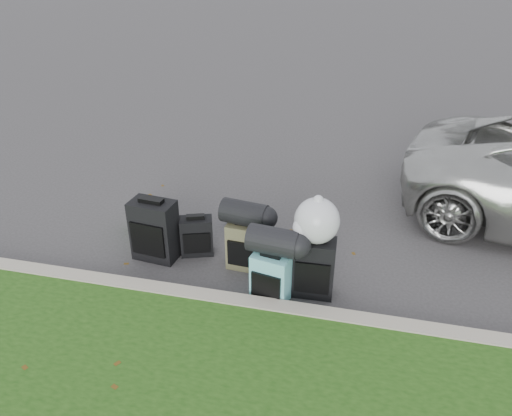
% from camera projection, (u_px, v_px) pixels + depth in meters
% --- Properties ---
extents(ground, '(120.00, 120.00, 0.00)m').
position_uv_depth(ground, '(260.00, 257.00, 6.01)').
color(ground, '#383535').
rests_on(ground, ground).
extents(curb, '(120.00, 0.18, 0.15)m').
position_uv_depth(curb, '(239.00, 304.00, 5.12)').
color(curb, '#9E937F').
rests_on(curb, ground).
extents(suitcase_small_black, '(0.43, 0.33, 0.48)m').
position_uv_depth(suitcase_small_black, '(197.00, 236.00, 5.97)').
color(suitcase_small_black, black).
rests_on(suitcase_small_black, ground).
extents(suitcase_large_black_left, '(0.55, 0.36, 0.74)m').
position_uv_depth(suitcase_large_black_left, '(155.00, 230.00, 5.84)').
color(suitcase_large_black_left, black).
rests_on(suitcase_large_black_left, ground).
extents(suitcase_olive, '(0.43, 0.28, 0.57)m').
position_uv_depth(suitcase_olive, '(246.00, 246.00, 5.71)').
color(suitcase_olive, '#45432B').
rests_on(suitcase_olive, ground).
extents(suitcase_teal, '(0.42, 0.30, 0.55)m').
position_uv_depth(suitcase_teal, '(271.00, 278.00, 5.18)').
color(suitcase_teal, '#56A6AA').
rests_on(suitcase_teal, ground).
extents(suitcase_large_black_right, '(0.45, 0.28, 0.66)m').
position_uv_depth(suitcase_large_black_right, '(313.00, 267.00, 5.26)').
color(suitcase_large_black_right, black).
rests_on(suitcase_large_black_right, ground).
extents(tote_green, '(0.37, 0.32, 0.36)m').
position_uv_depth(tote_green, '(143.00, 218.00, 6.48)').
color(tote_green, '#22831D').
rests_on(tote_green, ground).
extents(tote_navy, '(0.27, 0.22, 0.26)m').
position_uv_depth(tote_navy, '(238.00, 217.00, 6.59)').
color(tote_navy, navy).
rests_on(tote_navy, ground).
extents(duffel_left, '(0.55, 0.36, 0.28)m').
position_uv_depth(duffel_left, '(244.00, 213.00, 5.51)').
color(duffel_left, black).
rests_on(duffel_left, suitcase_olive).
extents(duffel_right, '(0.55, 0.35, 0.29)m').
position_uv_depth(duffel_right, '(273.00, 241.00, 5.03)').
color(duffel_right, black).
rests_on(duffel_right, suitcase_teal).
extents(trash_bag, '(0.46, 0.46, 0.46)m').
position_uv_depth(trash_bag, '(317.00, 221.00, 5.00)').
color(trash_bag, silver).
rests_on(trash_bag, suitcase_large_black_right).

